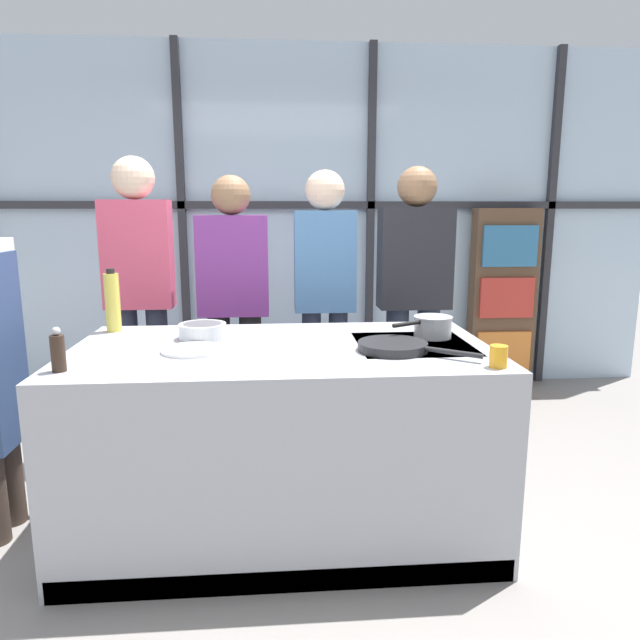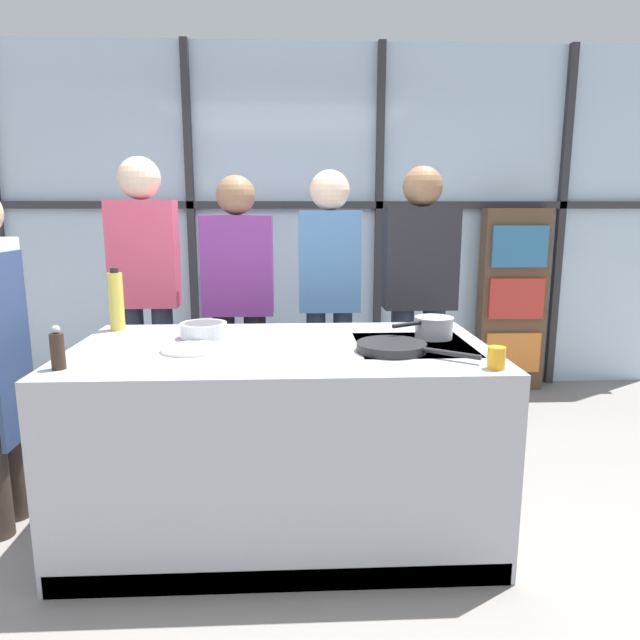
{
  "view_description": "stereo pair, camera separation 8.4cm",
  "coord_description": "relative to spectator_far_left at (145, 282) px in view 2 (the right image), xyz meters",
  "views": [
    {
      "loc": [
        -0.02,
        -2.55,
        1.51
      ],
      "look_at": [
        0.18,
        0.1,
        0.99
      ],
      "focal_mm": 32.0,
      "sensor_mm": 36.0,
      "label": 1
    },
    {
      "loc": [
        0.06,
        -2.56,
        1.51
      ],
      "look_at": [
        0.18,
        0.1,
        0.99
      ],
      "focal_mm": 32.0,
      "sensor_mm": 36.0,
      "label": 2
    }
  ],
  "objects": [
    {
      "name": "juice_glass_near",
      "position": [
        1.72,
        -1.43,
        -0.13
      ],
      "size": [
        0.07,
        0.07,
        0.09
      ],
      "primitive_type": "cylinder",
      "color": "orange",
      "rests_on": "demo_island"
    },
    {
      "name": "oil_bottle",
      "position": [
        0.0,
        -0.61,
        -0.02
      ],
      "size": [
        0.08,
        0.08,
        0.32
      ],
      "color": "#E0CC4C",
      "rests_on": "demo_island"
    },
    {
      "name": "mixing_bowl",
      "position": [
        0.48,
        -0.82,
        -0.13
      ],
      "size": [
        0.23,
        0.23,
        0.07
      ],
      "color": "silver",
      "rests_on": "demo_island"
    },
    {
      "name": "bookshelf",
      "position": [
        2.74,
        1.04,
        -0.3
      ],
      "size": [
        0.54,
        0.19,
        1.52
      ],
      "color": "brown",
      "rests_on": "ground_plane"
    },
    {
      "name": "spectator_center_right",
      "position": [
        1.15,
        0.0,
        -0.04
      ],
      "size": [
        0.38,
        0.24,
        1.74
      ],
      "rotation": [
        0.0,
        0.0,
        3.14
      ],
      "color": "#232838",
      "rests_on": "ground_plane"
    },
    {
      "name": "pepper_grinder",
      "position": [
        -0.01,
        -1.35,
        -0.09
      ],
      "size": [
        0.05,
        0.05,
        0.18
      ],
      "color": "#332319",
      "rests_on": "demo_island"
    },
    {
      "name": "frying_pan",
      "position": [
        1.36,
        -1.14,
        -0.15
      ],
      "size": [
        0.48,
        0.4,
        0.04
      ],
      "color": "#232326",
      "rests_on": "demo_island"
    },
    {
      "name": "white_plate",
      "position": [
        0.46,
        -1.08,
        -0.17
      ],
      "size": [
        0.27,
        0.27,
        0.01
      ],
      "primitive_type": "cylinder",
      "color": "white",
      "rests_on": "demo_island"
    },
    {
      "name": "saucepan",
      "position": [
        1.6,
        -0.88,
        -0.12
      ],
      "size": [
        0.32,
        0.23,
        0.11
      ],
      "color": "silver",
      "rests_on": "demo_island"
    },
    {
      "name": "spectator_far_left",
      "position": [
        0.0,
        0.0,
        0.0
      ],
      "size": [
        0.41,
        0.25,
        1.82
      ],
      "rotation": [
        0.0,
        0.0,
        3.14
      ],
      "color": "#232838",
      "rests_on": "ground_plane"
    },
    {
      "name": "back_window_wall",
      "position": [
        0.86,
        1.23,
        0.34
      ],
      "size": [
        6.4,
        0.1,
        2.8
      ],
      "color": "silver",
      "rests_on": "ground_plane"
    },
    {
      "name": "spectator_far_right",
      "position": [
        1.72,
        0.0,
        -0.05
      ],
      "size": [
        0.45,
        0.25,
        1.77
      ],
      "rotation": [
        0.0,
        0.0,
        3.14
      ],
      "color": "#232838",
      "rests_on": "ground_plane"
    },
    {
      "name": "demo_island",
      "position": [
        0.86,
        -1.01,
        -0.62
      ],
      "size": [
        1.91,
        1.04,
        0.89
      ],
      "color": "#A8AAB2",
      "rests_on": "ground_plane"
    },
    {
      "name": "spectator_center_left",
      "position": [
        0.57,
        0.0,
        -0.09
      ],
      "size": [
        0.44,
        0.24,
        1.71
      ],
      "rotation": [
        0.0,
        0.0,
        3.14
      ],
      "color": "black",
      "rests_on": "ground_plane"
    },
    {
      "name": "ground_plane",
      "position": [
        0.86,
        -1.01,
        -1.06
      ],
      "size": [
        18.0,
        18.0,
        0.0
      ],
      "primitive_type": "plane",
      "color": "gray"
    }
  ]
}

